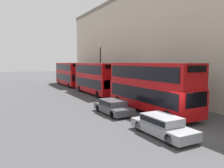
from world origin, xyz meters
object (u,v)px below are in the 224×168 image
at_px(bus_third_in_queue, 69,73).
at_px(car_dark_sedan, 162,125).
at_px(bus_leading, 150,85).
at_px(car_hatchback, 113,106).
at_px(bus_second_in_queue, 95,77).

height_order(bus_third_in_queue, car_dark_sedan, bus_third_in_queue).
relative_size(bus_leading, car_hatchback, 2.45).
distance_m(bus_leading, car_dark_sedan, 6.89).
bearing_deg(car_hatchback, car_dark_sedan, -90.00).
bearing_deg(bus_third_in_queue, car_hatchback, -97.98).
xyz_separation_m(bus_leading, car_hatchback, (-3.40, 0.84, -1.82)).
bearing_deg(bus_leading, bus_third_in_queue, 90.00).
distance_m(bus_second_in_queue, car_hatchback, 12.28).
height_order(bus_leading, bus_third_in_queue, bus_leading).
relative_size(bus_third_in_queue, car_hatchback, 2.41).
height_order(bus_second_in_queue, car_dark_sedan, bus_second_in_queue).
relative_size(bus_second_in_queue, car_dark_sedan, 2.21).
xyz_separation_m(bus_leading, bus_third_in_queue, (-0.00, 25.09, -0.05)).
bearing_deg(car_dark_sedan, bus_third_in_queue, 83.70).
relative_size(bus_second_in_queue, car_hatchback, 2.29).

